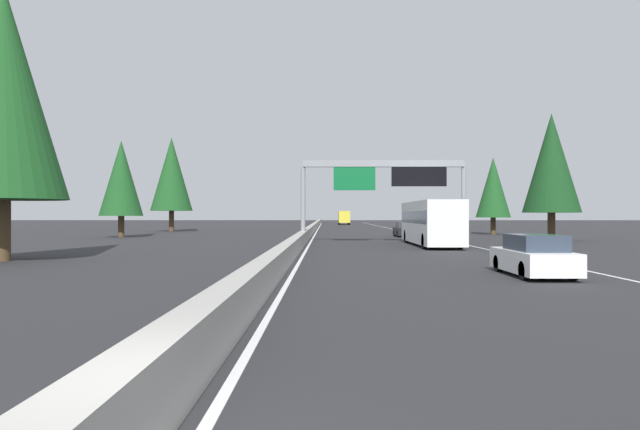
% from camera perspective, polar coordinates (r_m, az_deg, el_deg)
% --- Properties ---
extents(ground_plane, '(320.00, 320.00, 0.00)m').
position_cam_1_polar(ground_plane, '(64.54, -0.68, -1.90)').
color(ground_plane, '#262628').
extents(median_barrier, '(180.00, 0.56, 0.90)m').
position_cam_1_polar(median_barrier, '(84.52, -0.57, -1.14)').
color(median_barrier, '#9E9B93').
rests_on(median_barrier, ground).
extents(shoulder_stripe_right, '(160.00, 0.16, 0.01)m').
position_cam_1_polar(shoulder_stripe_right, '(75.19, 8.31, -1.62)').
color(shoulder_stripe_right, silver).
rests_on(shoulder_stripe_right, ground).
extents(shoulder_stripe_median, '(160.00, 0.16, 0.01)m').
position_cam_1_polar(shoulder_stripe_median, '(74.53, -0.31, -1.64)').
color(shoulder_stripe_median, silver).
rests_on(shoulder_stripe_median, ground).
extents(sign_gantry_overhead, '(0.50, 12.68, 6.34)m').
position_cam_1_polar(sign_gantry_overhead, '(43.47, 6.66, 3.82)').
color(sign_gantry_overhead, gray).
rests_on(sign_gantry_overhead, ground).
extents(sedan_mid_center, '(4.40, 1.80, 1.47)m').
position_cam_1_polar(sedan_mid_center, '(21.35, 20.81, -3.97)').
color(sedan_mid_center, white).
rests_on(sedan_mid_center, ground).
extents(bus_far_center, '(11.50, 2.55, 3.10)m').
position_cam_1_polar(bus_far_center, '(40.32, 11.12, -0.62)').
color(bus_far_center, white).
rests_on(bus_far_center, ground).
extents(sedan_mid_right, '(4.40, 1.80, 1.47)m').
position_cam_1_polar(sedan_mid_right, '(56.19, 8.55, -1.49)').
color(sedan_mid_right, black).
rests_on(sedan_mid_right, ground).
extents(box_truck_distant_b, '(8.50, 2.40, 2.95)m').
position_cam_1_polar(box_truck_distant_b, '(123.03, 2.44, -0.23)').
color(box_truck_distant_b, gold).
rests_on(box_truck_distant_b, ground).
extents(conifer_right_near, '(4.70, 4.70, 10.67)m').
position_cam_1_polar(conifer_right_near, '(51.04, 22.40, 4.88)').
color(conifer_right_near, '#4C3823').
rests_on(conifer_right_near, ground).
extents(conifer_right_mid, '(3.74, 3.74, 8.51)m').
position_cam_1_polar(conifer_right_mid, '(64.83, 17.13, 2.67)').
color(conifer_right_mid, '#4C3823').
rests_on(conifer_right_mid, ground).
extents(conifer_left_foreground, '(5.77, 5.77, 13.12)m').
position_cam_1_polar(conifer_left_foreground, '(30.80, -29.45, 10.89)').
color(conifer_left_foreground, '#4C3823').
rests_on(conifer_left_foreground, ground).
extents(conifer_left_near, '(4.12, 4.12, 9.35)m').
position_cam_1_polar(conifer_left_near, '(57.61, -19.49, 3.52)').
color(conifer_left_near, '#4C3823').
rests_on(conifer_left_near, ground).
extents(conifer_left_mid, '(5.40, 5.40, 12.27)m').
position_cam_1_polar(conifer_left_mid, '(76.03, -14.81, 4.01)').
color(conifer_left_mid, '#4C3823').
rests_on(conifer_left_mid, ground).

